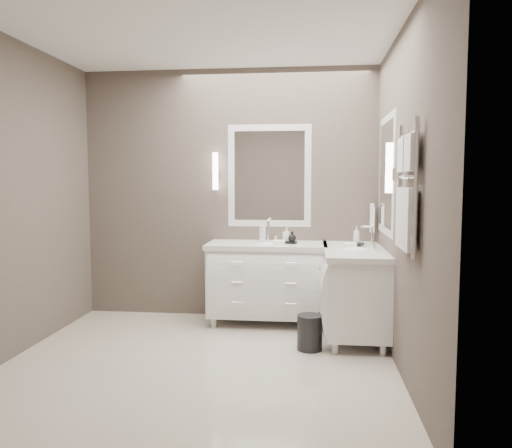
# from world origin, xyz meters

# --- Properties ---
(floor) EXTENTS (3.20, 3.00, 0.01)m
(floor) POSITION_xyz_m (0.00, 0.00, -0.01)
(floor) COLOR beige
(floor) RESTS_ON ground
(ceiling) EXTENTS (3.20, 3.00, 0.01)m
(ceiling) POSITION_xyz_m (0.00, 0.00, 2.71)
(ceiling) COLOR white
(ceiling) RESTS_ON wall_back
(wall_back) EXTENTS (3.20, 0.01, 2.70)m
(wall_back) POSITION_xyz_m (0.00, 1.50, 1.35)
(wall_back) COLOR #4F463F
(wall_back) RESTS_ON floor
(wall_front) EXTENTS (3.20, 0.01, 2.70)m
(wall_front) POSITION_xyz_m (0.00, -1.50, 1.35)
(wall_front) COLOR #4F463F
(wall_front) RESTS_ON floor
(wall_left) EXTENTS (0.01, 3.00, 2.70)m
(wall_left) POSITION_xyz_m (-1.60, 0.00, 1.35)
(wall_left) COLOR #4F463F
(wall_left) RESTS_ON floor
(wall_right) EXTENTS (0.01, 3.00, 2.70)m
(wall_right) POSITION_xyz_m (1.60, 0.00, 1.35)
(wall_right) COLOR #4F463F
(wall_right) RESTS_ON floor
(vanity_back) EXTENTS (1.24, 0.59, 0.97)m
(vanity_back) POSITION_xyz_m (0.45, 1.23, 0.49)
(vanity_back) COLOR white
(vanity_back) RESTS_ON floor
(vanity_right) EXTENTS (0.59, 1.24, 0.97)m
(vanity_right) POSITION_xyz_m (1.33, 0.90, 0.49)
(vanity_right) COLOR white
(vanity_right) RESTS_ON floor
(mirror_back) EXTENTS (0.90, 0.02, 1.10)m
(mirror_back) POSITION_xyz_m (0.45, 1.49, 1.55)
(mirror_back) COLOR white
(mirror_back) RESTS_ON wall_back
(mirror_right) EXTENTS (0.02, 0.90, 1.10)m
(mirror_right) POSITION_xyz_m (1.59, 0.80, 1.55)
(mirror_right) COLOR white
(mirror_right) RESTS_ON wall_right
(sconce_back) EXTENTS (0.06, 0.06, 0.40)m
(sconce_back) POSITION_xyz_m (-0.13, 1.43, 1.59)
(sconce_back) COLOR white
(sconce_back) RESTS_ON wall_back
(sconce_right) EXTENTS (0.06, 0.06, 0.40)m
(sconce_right) POSITION_xyz_m (1.53, 0.22, 1.59)
(sconce_right) COLOR white
(sconce_right) RESTS_ON wall_right
(towel_bar_corner) EXTENTS (0.03, 0.22, 0.30)m
(towel_bar_corner) POSITION_xyz_m (1.54, 1.36, 1.12)
(towel_bar_corner) COLOR white
(towel_bar_corner) RESTS_ON wall_right
(towel_ladder) EXTENTS (0.06, 0.58, 0.90)m
(towel_ladder) POSITION_xyz_m (1.55, -0.40, 1.39)
(towel_ladder) COLOR white
(towel_ladder) RESTS_ON wall_right
(waste_bin) EXTENTS (0.28, 0.28, 0.31)m
(waste_bin) POSITION_xyz_m (0.90, 0.44, 0.16)
(waste_bin) COLOR black
(waste_bin) RESTS_ON floor
(amenity_tray_back) EXTENTS (0.17, 0.14, 0.02)m
(amenity_tray_back) POSITION_xyz_m (0.68, 1.23, 0.86)
(amenity_tray_back) COLOR black
(amenity_tray_back) RESTS_ON vanity_back
(amenity_tray_right) EXTENTS (0.17, 0.20, 0.03)m
(amenity_tray_right) POSITION_xyz_m (1.35, 1.12, 0.86)
(amenity_tray_right) COLOR black
(amenity_tray_right) RESTS_ON vanity_right
(water_bottle) EXTENTS (0.07, 0.07, 0.19)m
(water_bottle) POSITION_xyz_m (0.41, 1.19, 0.94)
(water_bottle) COLOR silver
(water_bottle) RESTS_ON vanity_back
(soap_bottle_a) EXTENTS (0.08, 0.08, 0.14)m
(soap_bottle_a) POSITION_xyz_m (0.65, 1.25, 0.94)
(soap_bottle_a) COLOR white
(soap_bottle_a) RESTS_ON amenity_tray_back
(soap_bottle_b) EXTENTS (0.10, 0.10, 0.11)m
(soap_bottle_b) POSITION_xyz_m (0.71, 1.20, 0.93)
(soap_bottle_b) COLOR black
(soap_bottle_b) RESTS_ON amenity_tray_back
(soap_bottle_c) EXTENTS (0.08, 0.08, 0.17)m
(soap_bottle_c) POSITION_xyz_m (1.35, 1.12, 0.96)
(soap_bottle_c) COLOR white
(soap_bottle_c) RESTS_ON amenity_tray_right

